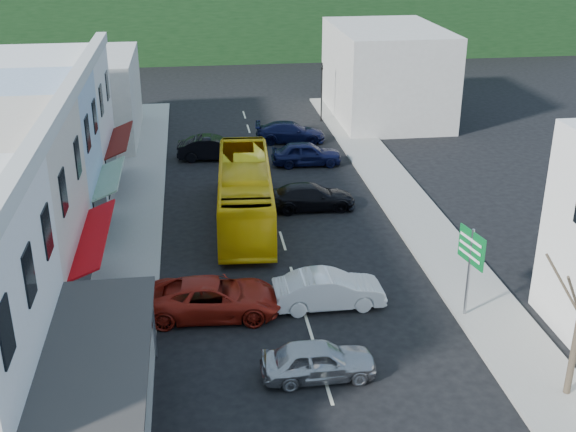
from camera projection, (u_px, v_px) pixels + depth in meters
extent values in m
plane|color=black|center=(308.00, 325.00, 28.82)|extent=(120.00, 120.00, 0.00)
cube|color=gray|center=(133.00, 231.00, 36.96)|extent=(3.00, 52.00, 0.15)
cube|color=gray|center=(416.00, 216.00, 38.83)|extent=(3.00, 52.00, 0.15)
cube|color=#55110C|center=(62.00, 355.00, 21.56)|extent=(1.30, 7.65, 0.08)
cube|color=#B1060C|center=(93.00, 237.00, 29.30)|extent=(1.30, 6.80, 0.08)
cube|color=#8FA6BC|center=(20.00, 163.00, 34.79)|extent=(7.00, 6.00, 8.00)
cube|color=#195926|center=(109.00, 178.00, 35.67)|extent=(1.30, 5.10, 0.08)
cube|color=silver|center=(44.00, 126.00, 40.70)|extent=(7.00, 7.00, 8.00)
cube|color=#55110C|center=(119.00, 139.00, 41.59)|extent=(1.30, 5.95, 0.08)
cube|color=#B7B2A8|center=(79.00, 98.00, 50.72)|extent=(8.00, 10.00, 6.00)
cube|color=#B7B2A8|center=(386.00, 73.00, 56.12)|extent=(8.00, 12.00, 7.00)
imported|color=yellow|center=(245.00, 194.00, 37.79)|extent=(3.23, 11.74, 3.10)
imported|color=#ADADB2|center=(318.00, 360.00, 25.39)|extent=(4.41, 1.83, 1.40)
imported|color=silver|center=(329.00, 291.00, 29.93)|extent=(4.43, 1.87, 1.40)
imported|color=maroon|center=(214.00, 299.00, 29.32)|extent=(4.72, 2.20, 1.40)
imported|color=black|center=(311.00, 197.00, 39.68)|extent=(4.52, 1.88, 1.40)
imported|color=black|center=(306.00, 154.00, 46.47)|extent=(4.46, 1.96, 1.40)
imported|color=black|center=(213.00, 149.00, 47.53)|extent=(4.51, 2.09, 1.40)
imported|color=black|center=(290.00, 132.00, 51.05)|extent=(4.67, 2.31, 1.40)
imported|color=black|center=(105.00, 301.00, 28.59)|extent=(0.42, 0.61, 1.70)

